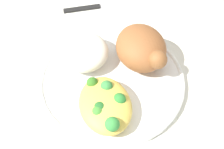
% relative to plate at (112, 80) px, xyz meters
% --- Properties ---
extents(ground_plane, '(2.00, 2.00, 0.00)m').
position_rel_plate_xyz_m(ground_plane, '(0.00, 0.00, -0.01)').
color(ground_plane, silver).
extents(plate, '(0.25, 0.25, 0.01)m').
position_rel_plate_xyz_m(plate, '(0.00, 0.00, 0.00)').
color(plate, white).
rests_on(plate, ground_plane).
extents(roasted_chicken, '(0.11, 0.09, 0.06)m').
position_rel_plate_xyz_m(roasted_chicken, '(-0.02, 0.06, 0.04)').
color(roasted_chicken, '#93572F').
rests_on(roasted_chicken, plate).
extents(rice_pile, '(0.09, 0.09, 0.04)m').
position_rel_plate_xyz_m(rice_pile, '(-0.05, -0.04, 0.03)').
color(rice_pile, white).
rests_on(rice_pile, plate).
extents(mac_cheese_with_broccoli, '(0.11, 0.08, 0.04)m').
position_rel_plate_xyz_m(mac_cheese_with_broccoli, '(0.06, -0.03, 0.02)').
color(mac_cheese_with_broccoli, '#E5C351').
rests_on(mac_cheese_with_broccoli, plate).
extents(fork, '(0.02, 0.14, 0.01)m').
position_rel_plate_xyz_m(fork, '(-0.17, 0.02, -0.00)').
color(fork, silver).
rests_on(fork, ground_plane).
extents(knife, '(0.03, 0.19, 0.01)m').
position_rel_plate_xyz_m(knife, '(-0.20, 0.03, -0.00)').
color(knife, black).
rests_on(knife, ground_plane).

